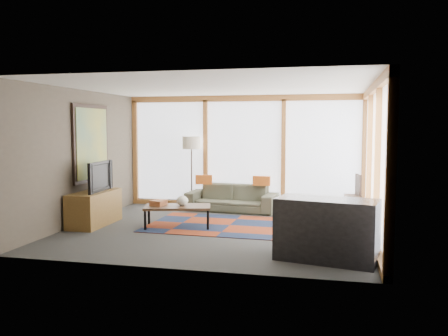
% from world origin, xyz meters
% --- Properties ---
extents(ground, '(5.50, 5.50, 0.00)m').
position_xyz_m(ground, '(0.00, 0.00, 0.00)').
color(ground, '#292927').
rests_on(ground, ground).
extents(room_envelope, '(5.52, 5.02, 2.62)m').
position_xyz_m(room_envelope, '(0.49, 0.56, 1.54)').
color(room_envelope, '#483F34').
rests_on(room_envelope, ground).
extents(rug, '(3.12, 2.06, 0.01)m').
position_xyz_m(rug, '(0.12, 0.36, 0.01)').
color(rug, maroon).
rests_on(rug, ground).
extents(sofa, '(2.07, 0.97, 0.59)m').
position_xyz_m(sofa, '(-0.18, 1.95, 0.29)').
color(sofa, '#3C3F2F').
rests_on(sofa, ground).
extents(pillow_left, '(0.39, 0.18, 0.21)m').
position_xyz_m(pillow_left, '(-0.82, 1.92, 0.69)').
color(pillow_left, '#BC581B').
rests_on(pillow_left, sofa).
extents(pillow_right, '(0.39, 0.13, 0.21)m').
position_xyz_m(pillow_right, '(0.49, 1.96, 0.69)').
color(pillow_right, '#BC581B').
rests_on(pillow_right, sofa).
extents(floor_lamp, '(0.42, 0.42, 1.66)m').
position_xyz_m(floor_lamp, '(-1.19, 2.18, 0.83)').
color(floor_lamp, black).
rests_on(floor_lamp, ground).
extents(coffee_table, '(1.34, 0.90, 0.41)m').
position_xyz_m(coffee_table, '(-0.80, 0.00, 0.20)').
color(coffee_table, '#372316').
rests_on(coffee_table, ground).
extents(book_stack, '(0.28, 0.33, 0.10)m').
position_xyz_m(book_stack, '(-1.17, -0.02, 0.46)').
color(book_stack, '#97532D').
rests_on(book_stack, coffee_table).
extents(vase, '(0.24, 0.24, 0.19)m').
position_xyz_m(vase, '(-0.72, 0.03, 0.50)').
color(vase, beige).
rests_on(vase, coffee_table).
extents(bookshelf, '(0.35, 1.94, 0.48)m').
position_xyz_m(bookshelf, '(2.43, 0.88, 0.24)').
color(bookshelf, '#372316').
rests_on(bookshelf, ground).
extents(bowl_a, '(0.24, 0.24, 0.11)m').
position_xyz_m(bowl_a, '(2.41, 0.36, 0.54)').
color(bowl_a, black).
rests_on(bowl_a, bookshelf).
extents(bowl_b, '(0.17, 0.17, 0.08)m').
position_xyz_m(bowl_b, '(2.41, 0.68, 0.52)').
color(bowl_b, black).
rests_on(bowl_b, bookshelf).
extents(shelf_picture, '(0.12, 0.33, 0.43)m').
position_xyz_m(shelf_picture, '(2.53, 1.61, 0.70)').
color(shelf_picture, black).
rests_on(shelf_picture, bookshelf).
extents(tv_console, '(0.54, 1.29, 0.65)m').
position_xyz_m(tv_console, '(-2.43, -0.14, 0.32)').
color(tv_console, brown).
rests_on(tv_console, ground).
extents(television, '(0.18, 1.01, 0.58)m').
position_xyz_m(television, '(-2.41, -0.10, 0.93)').
color(television, black).
rests_on(television, tv_console).
extents(bar_counter, '(1.49, 0.93, 0.88)m').
position_xyz_m(bar_counter, '(1.95, -1.62, 0.44)').
color(bar_counter, black).
rests_on(bar_counter, ground).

